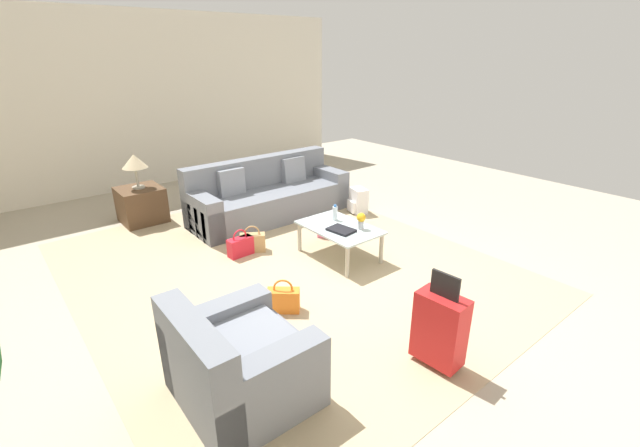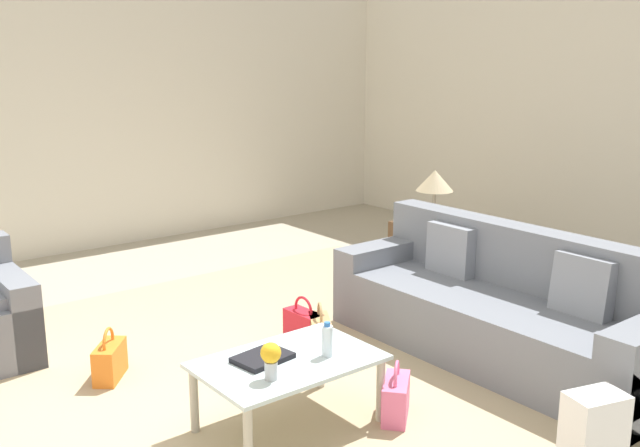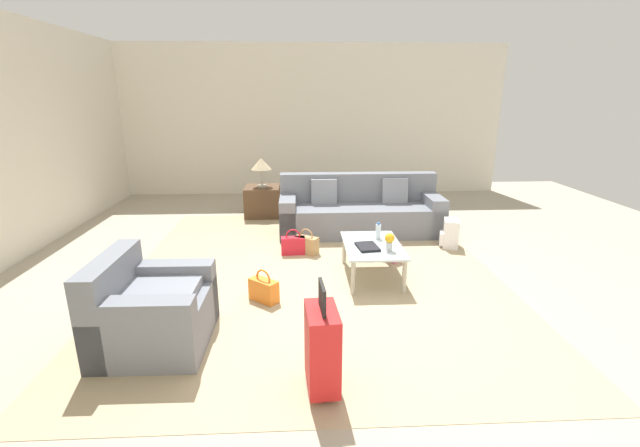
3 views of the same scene
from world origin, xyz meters
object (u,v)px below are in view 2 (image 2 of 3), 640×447
at_px(handbag_tan, 320,333).
at_px(handbag_orange, 110,361).
at_px(coffee_table, 288,368).
at_px(flower_vase, 271,358).
at_px(handbag_red, 303,326).
at_px(side_table, 432,249).
at_px(handbag_pink, 396,398).
at_px(backpack_white, 592,430).
at_px(coffee_table_book, 263,358).
at_px(table_lamp, 435,182).
at_px(couch, 502,313).
at_px(water_bottle, 327,341).

bearing_deg(handbag_tan, handbag_orange, 160.95).
relative_size(coffee_table, flower_vase, 4.91).
height_order(flower_vase, handbag_red, flower_vase).
xyz_separation_m(side_table, handbag_pink, (-2.25, -1.81, -0.13)).
bearing_deg(backpack_white, flower_vase, 137.01).
height_order(side_table, handbag_tan, side_table).
relative_size(flower_vase, handbag_pink, 0.57).
xyz_separation_m(coffee_table_book, handbag_orange, (-0.44, 1.15, -0.30)).
bearing_deg(coffee_table_book, handbag_red, 34.69).
relative_size(coffee_table_book, backpack_white, 0.77).
bearing_deg(handbag_orange, table_lamp, 4.54).
relative_size(side_table, handbag_pink, 1.70).
bearing_deg(handbag_pink, couch, 9.56).
bearing_deg(table_lamp, coffee_table_book, -154.07).
bearing_deg(water_bottle, couch, 0.00).
bearing_deg(side_table, handbag_red, -164.24).
relative_size(couch, handbag_tan, 6.94).
bearing_deg(table_lamp, handbag_red, -164.24).
bearing_deg(handbag_red, backpack_white, -85.19).
bearing_deg(flower_vase, coffee_table, 34.29).
relative_size(coffee_table_book, handbag_tan, 0.86).
bearing_deg(coffee_table, flower_vase, -145.71).
bearing_deg(handbag_orange, water_bottle, -60.39).
distance_m(coffee_table_book, handbag_red, 1.31).
height_order(handbag_tan, handbag_orange, same).
height_order(water_bottle, flower_vase, flower_vase).
bearing_deg(table_lamp, couch, -122.15).
bearing_deg(handbag_tan, couch, -41.44).
height_order(handbag_tan, backpack_white, backpack_white).
height_order(coffee_table_book, handbag_red, coffee_table_book).
distance_m(couch, handbag_red, 1.44).
bearing_deg(handbag_pink, handbag_red, 78.00).
height_order(coffee_table, handbag_pink, coffee_table).
relative_size(coffee_table, handbag_pink, 2.81).
distance_m(couch, handbag_pink, 1.27).
bearing_deg(handbag_tan, water_bottle, -126.16).
xyz_separation_m(water_bottle, handbag_orange, (-0.76, 1.33, -0.38)).
bearing_deg(backpack_white, coffee_table, 127.86).
bearing_deg(table_lamp, handbag_orange, -175.46).
bearing_deg(handbag_orange, coffee_table, -65.66).
bearing_deg(handbag_red, table_lamp, 15.76).
distance_m(water_bottle, backpack_white, 1.47).
xyz_separation_m(coffee_table_book, table_lamp, (2.92, 1.42, 0.49)).
height_order(table_lamp, backpack_white, table_lamp).
bearing_deg(couch, handbag_red, 133.28).
bearing_deg(coffee_table, coffee_table_book, 146.31).
distance_m(coffee_table, handbag_tan, 1.14).
xyz_separation_m(handbag_tan, handbag_orange, (-1.38, 0.48, 0.00)).
xyz_separation_m(coffee_table, side_table, (2.80, 1.50, -0.10)).
bearing_deg(backpack_white, water_bottle, 124.01).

